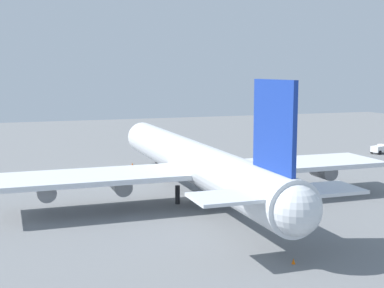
{
  "coord_description": "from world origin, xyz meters",
  "views": [
    {
      "loc": [
        -76.16,
        26.52,
        19.31
      ],
      "look_at": [
        0.0,
        0.0,
        8.27
      ],
      "focal_mm": 50.37,
      "sensor_mm": 36.0,
      "label": 1
    }
  ],
  "objects_px": {
    "cargo_airplane": "(193,162)",
    "safety_cone_nose": "(132,164)",
    "safety_cone_tail": "(293,261)",
    "baggage_tug": "(379,149)"
  },
  "relations": [
    {
      "from": "cargo_airplane",
      "to": "safety_cone_nose",
      "type": "height_order",
      "value": "cargo_airplane"
    },
    {
      "from": "cargo_airplane",
      "to": "baggage_tug",
      "type": "relative_size",
      "value": 14.67
    },
    {
      "from": "cargo_airplane",
      "to": "baggage_tug",
      "type": "bearing_deg",
      "value": -63.85
    },
    {
      "from": "cargo_airplane",
      "to": "baggage_tug",
      "type": "distance_m",
      "value": 62.42
    },
    {
      "from": "baggage_tug",
      "to": "cargo_airplane",
      "type": "bearing_deg",
      "value": 116.15
    },
    {
      "from": "safety_cone_nose",
      "to": "safety_cone_tail",
      "type": "xyz_separation_m",
      "value": [
        -60.86,
        -2.58,
        -0.0
      ]
    },
    {
      "from": "cargo_airplane",
      "to": "safety_cone_tail",
      "type": "height_order",
      "value": "cargo_airplane"
    },
    {
      "from": "cargo_airplane",
      "to": "safety_cone_nose",
      "type": "xyz_separation_m",
      "value": [
        30.86,
        2.36,
        -5.33
      ]
    },
    {
      "from": "baggage_tug",
      "to": "safety_cone_tail",
      "type": "xyz_separation_m",
      "value": [
        -57.44,
        55.66,
        -0.87
      ]
    },
    {
      "from": "cargo_airplane",
      "to": "safety_cone_tail",
      "type": "xyz_separation_m",
      "value": [
        -30.0,
        -0.22,
        -5.33
      ]
    }
  ]
}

